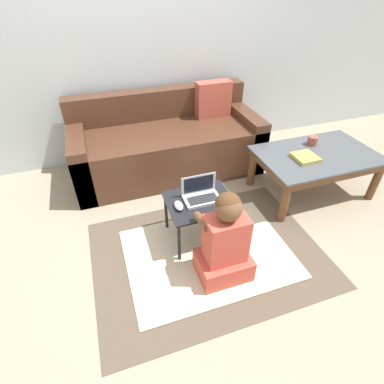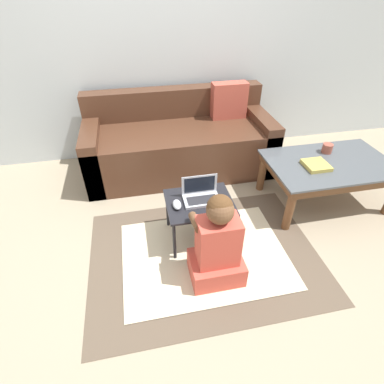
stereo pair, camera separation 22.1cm
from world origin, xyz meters
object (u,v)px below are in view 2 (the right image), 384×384
(couch, at_px, (180,143))
(cup_on_table, at_px, (327,148))
(book_on_table, at_px, (316,165))
(person_seated, at_px, (217,246))
(laptop, at_px, (201,196))
(coffee_table, at_px, (329,168))
(laptop_desk, at_px, (199,206))
(computer_mouse, at_px, (177,205))

(couch, relative_size, cup_on_table, 20.66)
(book_on_table, bearing_deg, couch, 138.61)
(couch, relative_size, person_seated, 2.65)
(laptop, bearing_deg, coffee_table, 10.34)
(couch, bearing_deg, person_seated, -90.28)
(couch, xyz_separation_m, laptop_desk, (-0.04, -1.09, 0.03))
(laptop_desk, bearing_deg, cup_on_table, 17.73)
(couch, bearing_deg, laptop, -91.14)
(laptop_desk, xyz_separation_m, person_seated, (0.03, -0.39, -0.02))
(laptop, relative_size, computer_mouse, 2.43)
(laptop, height_order, cup_on_table, laptop)
(coffee_table, bearing_deg, laptop, -169.66)
(coffee_table, xyz_separation_m, cup_on_table, (0.05, 0.16, 0.10))
(coffee_table, height_order, computer_mouse, coffee_table)
(coffee_table, bearing_deg, laptop_desk, -168.67)
(laptop_desk, height_order, cup_on_table, cup_on_table)
(couch, distance_m, person_seated, 1.48)
(laptop_desk, distance_m, cup_on_table, 1.34)
(laptop_desk, bearing_deg, coffee_table, 11.33)
(coffee_table, xyz_separation_m, book_on_table, (-0.17, -0.04, 0.08))
(couch, xyz_separation_m, cup_on_table, (1.23, -0.68, 0.17))
(laptop_desk, relative_size, computer_mouse, 4.47)
(laptop, bearing_deg, laptop_desk, -125.62)
(cup_on_table, bearing_deg, book_on_table, -137.01)
(computer_mouse, relative_size, cup_on_table, 1.22)
(laptop_desk, distance_m, computer_mouse, 0.19)
(laptop, bearing_deg, cup_on_table, 16.93)
(couch, bearing_deg, cup_on_table, -29.02)
(computer_mouse, bearing_deg, cup_on_table, 16.62)
(couch, height_order, laptop_desk, couch)
(laptop_desk, distance_m, book_on_table, 1.07)
(cup_on_table, distance_m, book_on_table, 0.30)
(couch, height_order, cup_on_table, couch)
(couch, height_order, coffee_table, couch)
(computer_mouse, relative_size, person_seated, 0.16)
(coffee_table, bearing_deg, couch, 144.32)
(laptop, relative_size, person_seated, 0.38)
(coffee_table, height_order, laptop, laptop)
(cup_on_table, bearing_deg, laptop, -163.07)
(laptop, xyz_separation_m, computer_mouse, (-0.19, -0.05, -0.01))
(laptop_desk, height_order, laptop, laptop)
(person_seated, height_order, cup_on_table, person_seated)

